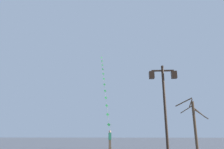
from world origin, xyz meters
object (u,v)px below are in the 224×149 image
object	(u,v)px
kite_train	(105,85)
kite_flyer	(110,139)
bare_tree	(194,123)
twin_lantern_lamp_post	(164,93)

from	to	relation	value
kite_train	kite_flyer	size ratio (longest dim) A/B	10.22
kite_flyer	bare_tree	world-z (taller)	bare_tree
kite_train	bare_tree	xyz separation A→B (m)	(8.11, -13.81, -6.23)
kite_flyer	bare_tree	bearing A→B (deg)	-123.69
twin_lantern_lamp_post	bare_tree	xyz separation A→B (m)	(3.22, 5.44, -1.33)
bare_tree	kite_train	bearing A→B (deg)	120.41
twin_lantern_lamp_post	kite_train	world-z (taller)	kite_train
kite_flyer	bare_tree	distance (m)	7.52
kite_train	bare_tree	size ratio (longest dim) A/B	4.20
twin_lantern_lamp_post	kite_train	xyz separation A→B (m)	(-4.88, 19.25, 4.90)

